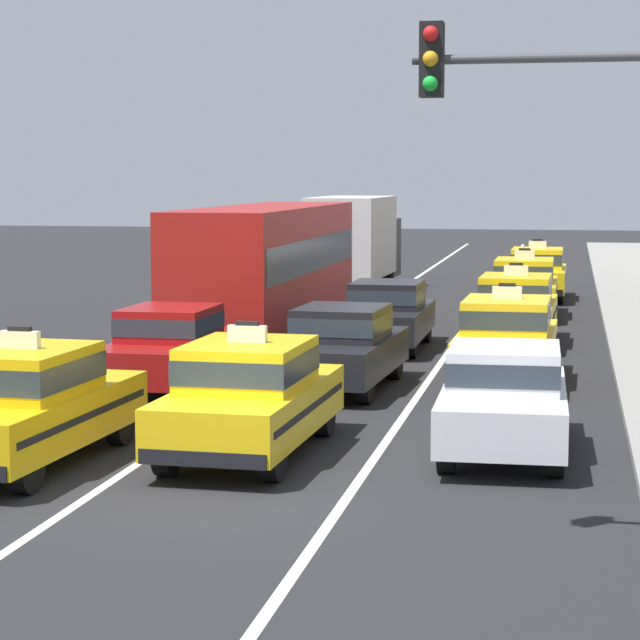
{
  "coord_description": "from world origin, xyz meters",
  "views": [
    {
      "loc": [
        4.28,
        -15.07,
        4.04
      ],
      "look_at": [
        -0.33,
        8.52,
        1.3
      ],
      "focal_mm": 72.03,
      "sensor_mm": 36.0,
      "label": 1
    }
  ],
  "objects_px": {
    "taxi_left_nearest": "(25,403)",
    "taxi_right_third": "(516,308)",
    "box_truck_left_fourth": "(355,240)",
    "sedan_center_second": "(342,345)",
    "bus_left_third": "(268,261)",
    "taxi_center_nearest": "(250,395)",
    "traffic_light_pole": "(592,195)",
    "sedan_left_second": "(171,345)",
    "taxi_right_fifth": "(537,272)",
    "taxi_right_second": "(507,338)",
    "taxi_right_fourth": "(524,286)",
    "sedan_right_nearest": "(504,396)",
    "sedan_center_third": "(388,313)"
  },
  "relations": [
    {
      "from": "bus_left_third",
      "to": "taxi_right_fourth",
      "type": "bearing_deg",
      "value": 36.43
    },
    {
      "from": "taxi_left_nearest",
      "to": "sedan_left_second",
      "type": "relative_size",
      "value": 1.08
    },
    {
      "from": "sedan_right_nearest",
      "to": "taxi_right_fifth",
      "type": "relative_size",
      "value": 0.95
    },
    {
      "from": "taxi_left_nearest",
      "to": "taxi_right_third",
      "type": "bearing_deg",
      "value": 66.56
    },
    {
      "from": "sedan_left_second",
      "to": "traffic_light_pole",
      "type": "bearing_deg",
      "value": -51.75
    },
    {
      "from": "sedan_center_second",
      "to": "taxi_right_third",
      "type": "height_order",
      "value": "taxi_right_third"
    },
    {
      "from": "box_truck_left_fourth",
      "to": "sedan_center_second",
      "type": "xyz_separation_m",
      "value": [
        3.18,
        -20.48,
        -0.93
      ]
    },
    {
      "from": "sedan_center_third",
      "to": "sedan_left_second",
      "type": "bearing_deg",
      "value": -116.37
    },
    {
      "from": "taxi_center_nearest",
      "to": "taxi_right_fifth",
      "type": "distance_m",
      "value": 24.57
    },
    {
      "from": "taxi_left_nearest",
      "to": "traffic_light_pole",
      "type": "relative_size",
      "value": 0.83
    },
    {
      "from": "bus_left_third",
      "to": "sedan_center_second",
      "type": "height_order",
      "value": "bus_left_third"
    },
    {
      "from": "taxi_center_nearest",
      "to": "taxi_right_fourth",
      "type": "relative_size",
      "value": 1.01
    },
    {
      "from": "sedan_center_second",
      "to": "bus_left_third",
      "type": "bearing_deg",
      "value": 112.17
    },
    {
      "from": "taxi_right_second",
      "to": "sedan_right_nearest",
      "type": "bearing_deg",
      "value": -87.52
    },
    {
      "from": "taxi_center_nearest",
      "to": "taxi_right_fifth",
      "type": "relative_size",
      "value": 1.01
    },
    {
      "from": "taxi_left_nearest",
      "to": "traffic_light_pole",
      "type": "bearing_deg",
      "value": -22.48
    },
    {
      "from": "taxi_left_nearest",
      "to": "sedan_center_third",
      "type": "distance_m",
      "value": 13.21
    },
    {
      "from": "box_truck_left_fourth",
      "to": "sedan_center_second",
      "type": "relative_size",
      "value": 1.6
    },
    {
      "from": "taxi_right_third",
      "to": "traffic_light_pole",
      "type": "height_order",
      "value": "traffic_light_pole"
    },
    {
      "from": "taxi_left_nearest",
      "to": "sedan_center_second",
      "type": "relative_size",
      "value": 1.06
    },
    {
      "from": "box_truck_left_fourth",
      "to": "sedan_center_third",
      "type": "distance_m",
      "value": 15.11
    },
    {
      "from": "taxi_right_second",
      "to": "taxi_right_fourth",
      "type": "height_order",
      "value": "same"
    },
    {
      "from": "taxi_right_second",
      "to": "taxi_right_third",
      "type": "xyz_separation_m",
      "value": [
        -0.07,
        5.79,
        0.0
      ]
    },
    {
      "from": "sedan_left_second",
      "to": "box_truck_left_fourth",
      "type": "xyz_separation_m",
      "value": [
        -0.04,
        21.16,
        0.93
      ]
    },
    {
      "from": "taxi_center_nearest",
      "to": "sedan_center_second",
      "type": "xyz_separation_m",
      "value": [
        0.32,
        5.83,
        -0.03
      ]
    },
    {
      "from": "taxi_center_nearest",
      "to": "sedan_left_second",
      "type": "bearing_deg",
      "value": 118.67
    },
    {
      "from": "taxi_center_nearest",
      "to": "taxi_right_second",
      "type": "bearing_deg",
      "value": 65.18
    },
    {
      "from": "taxi_right_second",
      "to": "taxi_right_fifth",
      "type": "height_order",
      "value": "same"
    },
    {
      "from": "taxi_left_nearest",
      "to": "taxi_right_fifth",
      "type": "relative_size",
      "value": 1.02
    },
    {
      "from": "sedan_left_second",
      "to": "bus_left_third",
      "type": "relative_size",
      "value": 0.39
    },
    {
      "from": "sedan_center_third",
      "to": "taxi_right_third",
      "type": "bearing_deg",
      "value": 25.55
    },
    {
      "from": "box_truck_left_fourth",
      "to": "sedan_left_second",
      "type": "bearing_deg",
      "value": -89.89
    },
    {
      "from": "sedan_center_second",
      "to": "sedan_center_third",
      "type": "distance_m",
      "value": 5.75
    },
    {
      "from": "sedan_center_second",
      "to": "taxi_right_fourth",
      "type": "distance_m",
      "value": 13.51
    },
    {
      "from": "box_truck_left_fourth",
      "to": "taxi_right_fourth",
      "type": "height_order",
      "value": "box_truck_left_fourth"
    },
    {
      "from": "taxi_right_fourth",
      "to": "traffic_light_pole",
      "type": "distance_m",
      "value": 23.62
    },
    {
      "from": "sedan_center_third",
      "to": "sedan_right_nearest",
      "type": "height_order",
      "value": "same"
    },
    {
      "from": "sedan_right_nearest",
      "to": "taxi_right_third",
      "type": "xyz_separation_m",
      "value": [
        -0.35,
        12.13,
        0.03
      ]
    },
    {
      "from": "sedan_left_second",
      "to": "taxi_right_fifth",
      "type": "xyz_separation_m",
      "value": [
        6.27,
        19.17,
        0.03
      ]
    },
    {
      "from": "bus_left_third",
      "to": "box_truck_left_fourth",
      "type": "distance_m",
      "value": 11.99
    },
    {
      "from": "box_truck_left_fourth",
      "to": "sedan_right_nearest",
      "type": "xyz_separation_m",
      "value": [
        6.45,
        -25.49,
        -0.93
      ]
    },
    {
      "from": "sedan_center_third",
      "to": "sedan_right_nearest",
      "type": "distance_m",
      "value": 11.23
    },
    {
      "from": "taxi_right_second",
      "to": "traffic_light_pole",
      "type": "relative_size",
      "value": 0.82
    },
    {
      "from": "traffic_light_pole",
      "to": "sedan_right_nearest",
      "type": "bearing_deg",
      "value": 101.95
    },
    {
      "from": "sedan_center_third",
      "to": "box_truck_left_fourth",
      "type": "bearing_deg",
      "value": 102.33
    },
    {
      "from": "sedan_center_second",
      "to": "traffic_light_pole",
      "type": "distance_m",
      "value": 11.48
    },
    {
      "from": "taxi_center_nearest",
      "to": "taxi_left_nearest",
      "type": "bearing_deg",
      "value": -157.16
    },
    {
      "from": "taxi_left_nearest",
      "to": "taxi_right_third",
      "type": "distance_m",
      "value": 15.45
    },
    {
      "from": "sedan_center_third",
      "to": "taxi_right_fourth",
      "type": "relative_size",
      "value": 0.94
    },
    {
      "from": "bus_left_third",
      "to": "taxi_center_nearest",
      "type": "distance_m",
      "value": 14.7
    }
  ]
}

